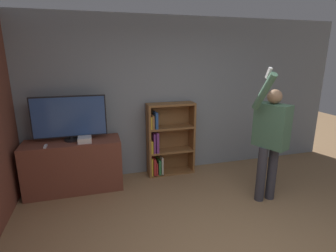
{
  "coord_description": "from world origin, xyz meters",
  "views": [
    {
      "loc": [
        -1.2,
        -1.69,
        2.05
      ],
      "look_at": [
        -0.22,
        1.73,
        1.1
      ],
      "focal_mm": 28.0,
      "sensor_mm": 36.0,
      "label": 1
    }
  ],
  "objects_px": {
    "television": "(70,118)",
    "person": "(271,135)",
    "game_console": "(85,140)",
    "bookshelf": "(166,141)"
  },
  "relations": [
    {
      "from": "game_console",
      "to": "bookshelf",
      "type": "xyz_separation_m",
      "value": [
        1.35,
        0.28,
        -0.24
      ]
    },
    {
      "from": "television",
      "to": "person",
      "type": "xyz_separation_m",
      "value": [
        2.7,
        -1.13,
        -0.17
      ]
    },
    {
      "from": "game_console",
      "to": "bookshelf",
      "type": "height_order",
      "value": "bookshelf"
    },
    {
      "from": "television",
      "to": "game_console",
      "type": "height_order",
      "value": "television"
    },
    {
      "from": "television",
      "to": "bookshelf",
      "type": "height_order",
      "value": "television"
    },
    {
      "from": "television",
      "to": "person",
      "type": "bearing_deg",
      "value": -22.67
    },
    {
      "from": "television",
      "to": "bookshelf",
      "type": "xyz_separation_m",
      "value": [
        1.54,
        0.14,
        -0.55
      ]
    },
    {
      "from": "game_console",
      "to": "bookshelf",
      "type": "distance_m",
      "value": 1.4
    },
    {
      "from": "bookshelf",
      "to": "person",
      "type": "bearing_deg",
      "value": -47.67
    },
    {
      "from": "bookshelf",
      "to": "person",
      "type": "height_order",
      "value": "person"
    }
  ]
}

